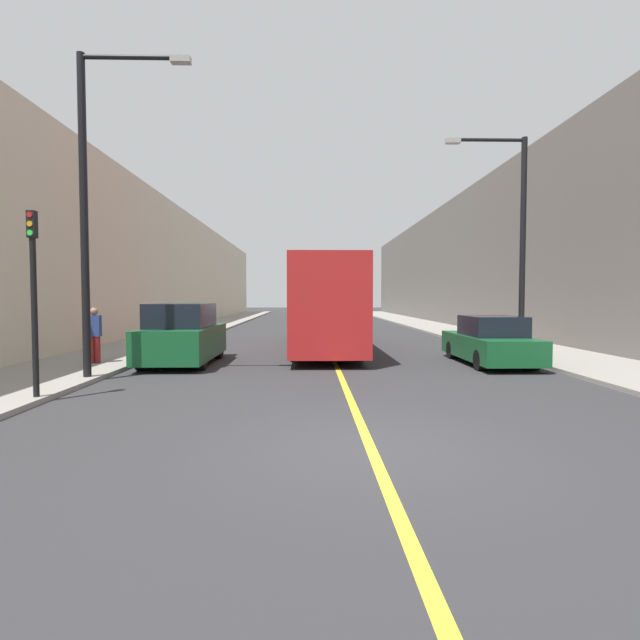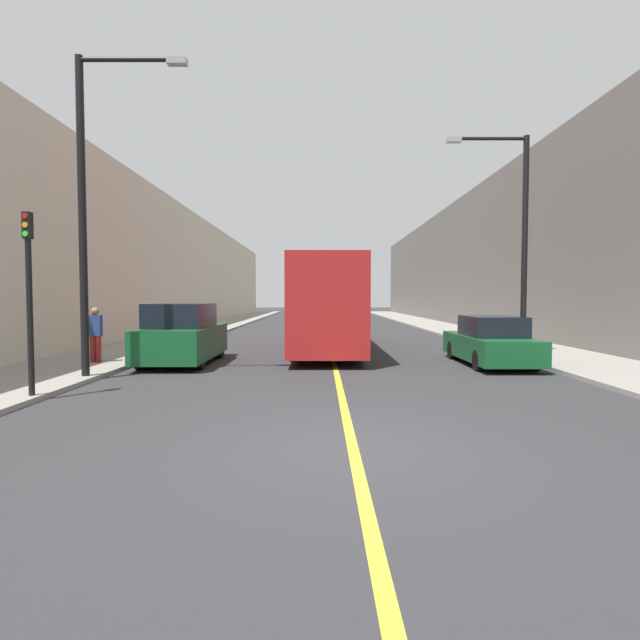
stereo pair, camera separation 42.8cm
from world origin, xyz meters
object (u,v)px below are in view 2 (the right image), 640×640
Objects in this scene: street_lamp_left at (90,195)px; pedestrian at (94,334)px; bus at (325,304)px; car_right_near at (489,343)px; street_lamp_right at (516,231)px; parked_suv_left at (182,336)px; traffic_light at (28,296)px.

street_lamp_left is 4.72× the size of pedestrian.
car_right_near is (5.26, -4.79, -1.19)m from bus.
bus is at bearing 35.00° from pedestrian.
bus reaches higher than car_right_near.
parked_suv_left is at bearing -174.60° from street_lamp_right.
street_lamp_right is (6.59, -3.46, 2.58)m from bus.
street_lamp_left reaches higher than parked_suv_left.
parked_suv_left is 11.91m from street_lamp_right.
street_lamp_left is at bearing -127.97° from bus.
traffic_light reaches higher than bus.
car_right_near is at bearing 1.47° from pedestrian.
car_right_near is 4.22m from street_lamp_right.
traffic_light is at bearing -78.81° from pedestrian.
street_lamp_right reaches higher than parked_suv_left.
street_lamp_right is at bearing -27.67° from bus.
street_lamp_left reaches higher than bus.
street_lamp_left is at bearing -66.22° from pedestrian.
traffic_light is 5.55m from pedestrian.
street_lamp_left is 4.80m from pedestrian.
parked_suv_left is at bearing 12.81° from pedestrian.
pedestrian is (-2.59, -0.59, 0.11)m from parked_suv_left.
parked_suv_left is 9.98m from car_right_near.
car_right_near is 2.72× the size of pedestrian.
street_lamp_left is 3.67m from traffic_light.
street_lamp_left is 13.44m from street_lamp_right.
car_right_near is (9.98, -0.27, -0.20)m from parked_suv_left.
street_lamp_right is at bearing 28.52° from traffic_light.
traffic_light reaches higher than car_right_near.
car_right_near is 12.57m from pedestrian.
bus is at bearing 52.03° from street_lamp_left.
street_lamp_right is 14.42m from pedestrian.
street_lamp_left reaches higher than traffic_light.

